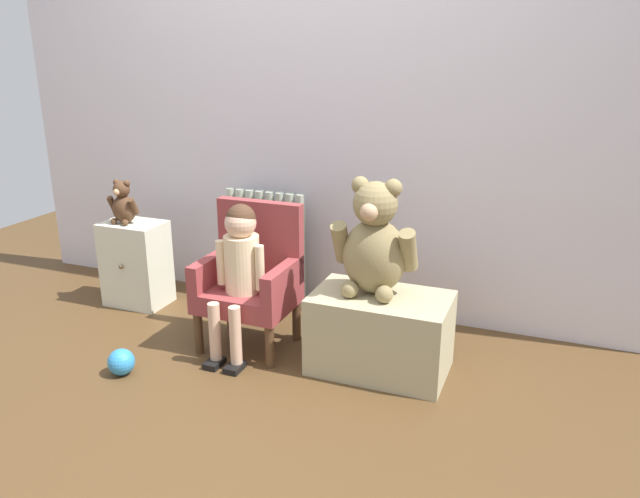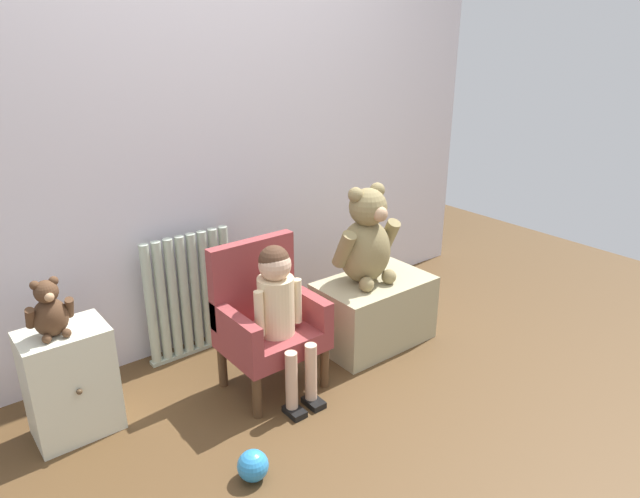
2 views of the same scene
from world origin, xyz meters
TOP-DOWN VIEW (x-y plane):
  - ground_plane at (0.00, 0.00)m, footprint 6.00×6.00m
  - back_wall at (0.00, 1.15)m, footprint 3.80×0.05m
  - radiator at (-0.25, 1.03)m, footprint 0.50×0.05m
  - small_dresser at (-0.96, 0.74)m, footprint 0.35×0.27m
  - child_armchair at (-0.09, 0.54)m, footprint 0.45×0.38m
  - child_figure at (-0.09, 0.42)m, footprint 0.25×0.35m
  - low_bench at (0.59, 0.50)m, footprint 0.63×0.38m
  - large_teddy_bear at (0.54, 0.53)m, footprint 0.39×0.27m
  - small_teddy_bear at (-0.99, 0.72)m, footprint 0.18×0.13m
  - toy_ball at (-0.51, 0.02)m, footprint 0.12×0.12m

SIDE VIEW (x-z plane):
  - ground_plane at x=0.00m, z-range 0.00..0.00m
  - toy_ball at x=-0.51m, z-range 0.00..0.12m
  - low_bench at x=0.59m, z-range 0.00..0.37m
  - small_dresser at x=-0.96m, z-range 0.00..0.49m
  - radiator at x=-0.25m, z-range 0.00..0.67m
  - child_armchair at x=-0.09m, z-range 0.00..0.71m
  - child_figure at x=-0.09m, z-range 0.12..0.86m
  - small_teddy_bear at x=-0.99m, z-range 0.48..0.73m
  - large_teddy_bear at x=0.54m, z-range 0.34..0.87m
  - back_wall at x=0.00m, z-range 0.00..2.40m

